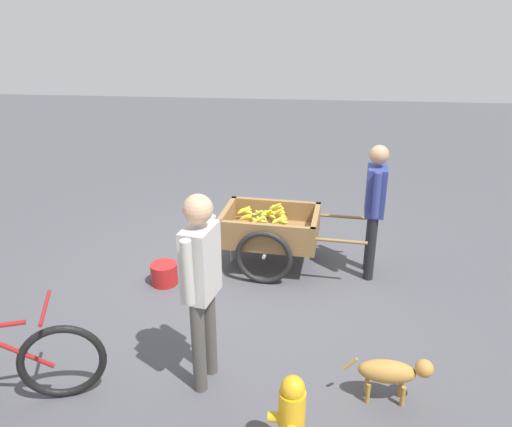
% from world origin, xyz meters
% --- Properties ---
extents(ground_plane, '(24.00, 24.00, 0.00)m').
position_xyz_m(ground_plane, '(0.00, 0.00, 0.00)').
color(ground_plane, '#47474C').
extents(fruit_cart, '(1.71, 0.99, 0.73)m').
position_xyz_m(fruit_cart, '(-0.24, -0.37, 0.44)').
color(fruit_cart, olive).
rests_on(fruit_cart, ground).
extents(vendor_person, '(0.23, 0.54, 1.53)m').
position_xyz_m(vendor_person, '(-1.39, -0.27, 0.91)').
color(vendor_person, black).
rests_on(vendor_person, ground).
extents(dog, '(0.67, 0.19, 0.40)m').
position_xyz_m(dog, '(-1.35, 1.74, 0.27)').
color(dog, '#AD7A38').
rests_on(dog, ground).
extents(fire_hydrant, '(0.25, 0.25, 0.67)m').
position_xyz_m(fire_hydrant, '(-0.60, 2.35, 0.33)').
color(fire_hydrant, gold).
rests_on(fire_hydrant, ground).
extents(plastic_bucket, '(0.30, 0.30, 0.24)m').
position_xyz_m(plastic_bucket, '(0.90, 0.19, 0.12)').
color(plastic_bucket, '#B21E1E').
rests_on(plastic_bucket, ground).
extents(bystander_person, '(0.26, 0.53, 1.64)m').
position_xyz_m(bystander_person, '(0.13, 1.67, 0.98)').
color(bystander_person, '#4C4742').
rests_on(bystander_person, ground).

